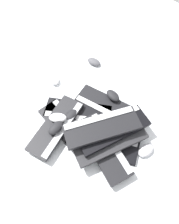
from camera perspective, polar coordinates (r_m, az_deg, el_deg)
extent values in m
plane|color=silver|center=(1.34, -2.90, -0.76)|extent=(3.20, 3.20, 0.00)
cube|color=#232326|center=(1.29, -6.46, -4.41)|extent=(0.18, 0.45, 0.02)
cube|color=#B2B5BA|center=(1.29, -4.55, -2.66)|extent=(0.07, 0.42, 0.01)
cube|color=black|center=(1.24, 3.63, -8.89)|extent=(0.33, 0.46, 0.02)
cube|color=silver|center=(1.25, 4.39, -6.34)|extent=(0.22, 0.39, 0.01)
cube|color=black|center=(1.37, 5.23, 1.80)|extent=(0.25, 0.46, 0.02)
cube|color=silver|center=(1.33, 4.14, 0.40)|extent=(0.14, 0.41, 0.01)
cube|color=black|center=(1.34, -3.30, 0.11)|extent=(0.38, 0.45, 0.02)
cube|color=silver|center=(1.30, -3.81, -1.65)|extent=(0.27, 0.36, 0.01)
cube|color=black|center=(1.20, 3.79, -9.88)|extent=(0.27, 0.46, 0.02)
cube|color=#B2B5BA|center=(1.20, 6.18, -8.41)|extent=(0.16, 0.41, 0.01)
cube|color=#232326|center=(1.27, -9.55, -3.90)|extent=(0.46, 0.27, 0.02)
cube|color=#B2B5BA|center=(1.24, -7.49, -4.72)|extent=(0.41, 0.15, 0.01)
cube|color=#232326|center=(1.18, 5.88, -8.26)|extent=(0.46, 0.29, 0.02)
cube|color=silver|center=(1.19, 4.67, -5.73)|extent=(0.40, 0.18, 0.01)
cube|color=black|center=(1.18, 6.76, -4.96)|extent=(0.46, 0.28, 0.02)
cube|color=silver|center=(1.19, 5.45, -2.49)|extent=(0.41, 0.16, 0.01)
cube|color=black|center=(1.15, 3.61, -4.38)|extent=(0.46, 0.34, 0.02)
cube|color=#B2B5BA|center=(1.16, 2.71, -1.69)|extent=(0.39, 0.23, 0.01)
ellipsoid|color=black|center=(1.22, -9.66, -4.33)|extent=(0.11, 0.07, 0.04)
ellipsoid|color=silver|center=(1.51, -10.10, 9.12)|extent=(0.10, 0.13, 0.04)
ellipsoid|color=black|center=(1.37, 6.71, 4.68)|extent=(0.08, 0.12, 0.04)
ellipsoid|color=#B7B7BC|center=(1.26, 15.80, -10.54)|extent=(0.12, 0.08, 0.04)
ellipsoid|color=#4C4C51|center=(1.61, 1.30, 14.14)|extent=(0.08, 0.12, 0.04)
ellipsoid|color=black|center=(1.29, -5.24, -0.96)|extent=(0.12, 0.08, 0.04)
ellipsoid|color=silver|center=(1.25, -9.06, -1.63)|extent=(0.12, 0.13, 0.04)
cylinder|color=#59595B|center=(1.22, 6.03, -12.94)|extent=(0.04, 0.08, 0.01)
cylinder|color=#59595B|center=(1.23, 2.83, -11.51)|extent=(0.02, 0.07, 0.01)
cylinder|color=#59595B|center=(1.24, -0.49, -10.18)|extent=(0.05, 0.08, 0.01)
cylinder|color=#59595B|center=(1.25, -3.92, -8.87)|extent=(0.03, 0.07, 0.01)
cylinder|color=#59595B|center=(1.27, -6.21, -7.43)|extent=(0.01, 0.05, 0.01)
cylinder|color=#59595B|center=(1.29, -8.32, -5.85)|extent=(0.02, 0.07, 0.01)
sphere|color=#59595B|center=(1.22, 7.85, -13.64)|extent=(0.01, 0.01, 0.01)
sphere|color=#59595B|center=(1.22, 4.21, -12.23)|extent=(0.01, 0.01, 0.01)
sphere|color=#59595B|center=(1.23, 1.46, -10.79)|extent=(0.01, 0.01, 0.01)
sphere|color=#59595B|center=(1.24, -2.41, -9.56)|extent=(0.01, 0.01, 0.01)
sphere|color=#59595B|center=(1.26, -5.41, -8.18)|extent=(0.01, 0.01, 0.01)
sphere|color=#59595B|center=(1.28, -7.01, -6.69)|extent=(0.01, 0.01, 0.01)
sphere|color=#59595B|center=(1.30, -9.61, -5.03)|extent=(0.01, 0.01, 0.01)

